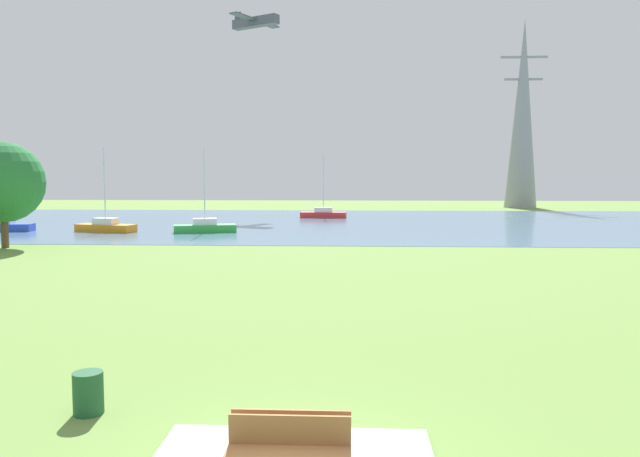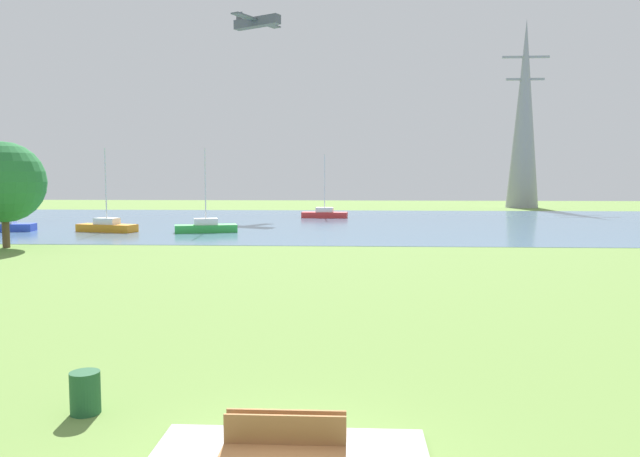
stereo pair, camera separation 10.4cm
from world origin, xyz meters
TOP-DOWN VIEW (x-y plane):
  - ground_plane at (0.00, 22.00)m, footprint 160.00×160.00m
  - bench_facing_water at (0.00, 0.27)m, footprint 1.80×0.48m
  - bench_facing_inland at (0.00, -0.27)m, footprint 1.80×0.48m
  - litter_bin at (-4.04, 2.25)m, footprint 0.56×0.56m
  - water_surface at (0.00, 50.00)m, footprint 140.00×40.00m
  - sailboat_green at (-10.56, 38.92)m, footprint 5.03×2.79m
  - sailboat_blue at (-27.10, 39.04)m, footprint 4.96×2.15m
  - sailboat_red at (-2.00, 56.15)m, footprint 4.89×1.83m
  - sailboat_orange at (-18.56, 39.02)m, footprint 5.02×2.61m
  - tree_west_near at (-20.54, 28.16)m, footprint 4.99×4.99m
  - electricity_pylon at (24.61, 78.70)m, footprint 6.40×4.40m
  - light_aircraft at (-10.74, 66.91)m, footprint 6.13×7.87m

SIDE VIEW (x-z plane):
  - ground_plane at x=0.00m, z-range 0.00..0.00m
  - water_surface at x=0.00m, z-range 0.00..0.02m
  - litter_bin at x=-4.04m, z-range 0.00..0.80m
  - sailboat_green at x=-10.56m, z-range -2.84..3.75m
  - sailboat_orange at x=-18.56m, z-range -2.85..3.77m
  - sailboat_red at x=-2.00m, z-range -2.88..3.80m
  - sailboat_blue at x=-27.10m, z-range -2.92..3.84m
  - bench_facing_water at x=0.00m, z-range 0.02..0.91m
  - bench_facing_inland at x=0.00m, z-range 0.02..0.91m
  - tree_west_near at x=-20.54m, z-range 0.78..7.35m
  - electricity_pylon at x=24.61m, z-range 0.01..25.88m
  - light_aircraft at x=-10.74m, z-range 21.94..24.04m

